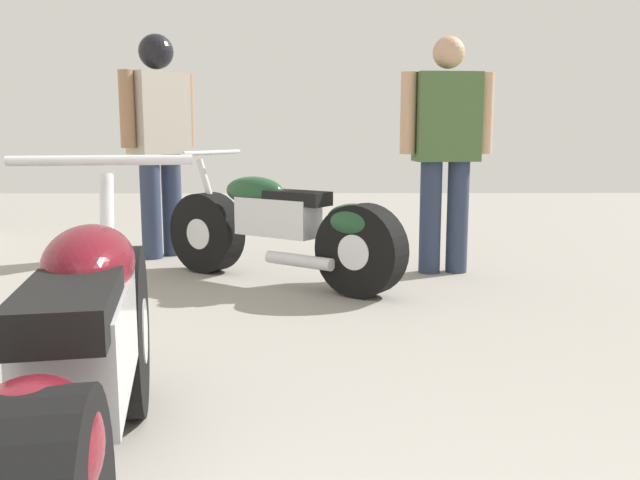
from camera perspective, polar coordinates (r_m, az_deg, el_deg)
The scene contains 5 objects.
ground_plane at distance 3.55m, azimuth -0.07°, elevation -7.95°, with size 15.83×15.83×0.00m, color gray.
motorcycle_maroon_cruiser at distance 1.90m, azimuth -19.14°, elevation -11.30°, with size 0.72×2.05×0.96m.
motorcycle_black_naked at distance 4.66m, azimuth -3.13°, elevation 0.90°, with size 1.67×1.25×0.89m.
mechanic_in_blue at distance 5.06m, azimuth 10.38°, elevation 8.00°, with size 0.68×0.28×1.69m.
mechanic_with_helmet at distance 5.76m, azimuth -13.19°, elevation 9.18°, with size 0.54×0.60×1.79m.
Camera 1 is at (-0.02, -0.10, 1.04)m, focal length 38.73 mm.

